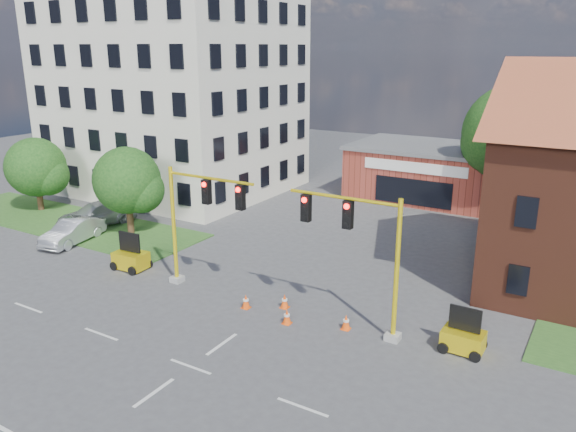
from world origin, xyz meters
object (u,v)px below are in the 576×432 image
at_px(signal_mast_east, 360,246).
at_px(trailer_east, 463,338).
at_px(signal_mast_west, 198,215).
at_px(trailer_west, 131,258).

relative_size(signal_mast_east, trailer_east, 3.33).
relative_size(signal_mast_west, signal_mast_east, 1.00).
bearing_deg(trailer_east, trailer_west, -177.12).
distance_m(trailer_west, trailer_east, 18.15).
bearing_deg(signal_mast_west, trailer_east, 2.59).
height_order(trailer_west, trailer_east, trailer_west).
xyz_separation_m(signal_mast_west, trailer_west, (-5.02, 0.04, -3.28)).
bearing_deg(trailer_east, signal_mast_east, -171.19).
xyz_separation_m(signal_mast_west, trailer_east, (13.12, 0.59, -3.34)).
height_order(signal_mast_east, trailer_east, signal_mast_east).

